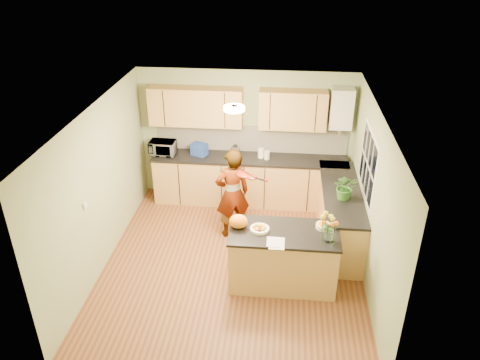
{
  "coord_description": "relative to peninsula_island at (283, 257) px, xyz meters",
  "views": [
    {
      "loc": [
        0.7,
        -5.91,
        4.63
      ],
      "look_at": [
        0.06,
        0.5,
        1.22
      ],
      "focal_mm": 35.0,
      "sensor_mm": 36.0,
      "label": 1
    }
  ],
  "objects": [
    {
      "name": "wall_back",
      "position": [
        -0.78,
        2.62,
        0.8
      ],
      "size": [
        4.0,
        0.02,
        2.5
      ],
      "primitive_type": "cube",
      "color": "gray",
      "rests_on": "floor"
    },
    {
      "name": "kettle",
      "position": [
        -0.95,
        2.3,
        0.62
      ],
      "size": [
        0.16,
        0.16,
        0.31
      ],
      "rotation": [
        0.0,
        0.0,
        -0.28
      ],
      "color": "#B8B7BC",
      "rests_on": "back_counter"
    },
    {
      "name": "jar_cream",
      "position": [
        -0.47,
        2.34,
        0.58
      ],
      "size": [
        0.12,
        0.12,
        0.18
      ],
      "primitive_type": "cylinder",
      "rotation": [
        0.0,
        0.0,
        -0.02
      ],
      "color": "#F7ECC5",
      "rests_on": "back_counter"
    },
    {
      "name": "violinist",
      "position": [
        -0.87,
        1.18,
        0.35
      ],
      "size": [
        0.69,
        0.58,
        1.6
      ],
      "primitive_type": "imported",
      "rotation": [
        0.0,
        0.0,
        3.54
      ],
      "color": "#EDB791",
      "rests_on": "floor"
    },
    {
      "name": "potted_plant",
      "position": [
        0.92,
        0.94,
        0.7
      ],
      "size": [
        0.39,
        0.34,
        0.42
      ],
      "primitive_type": "imported",
      "rotation": [
        0.0,
        0.0,
        0.02
      ],
      "color": "#336B23",
      "rests_on": "right_counter"
    },
    {
      "name": "orange_bowl",
      "position": [
        0.55,
        0.15,
        0.5
      ],
      "size": [
        0.21,
        0.21,
        0.12
      ],
      "color": "#F7ECC5",
      "rests_on": "peninsula_island"
    },
    {
      "name": "light_switch",
      "position": [
        -2.76,
        -0.23,
        0.85
      ],
      "size": [
        0.02,
        0.09,
        0.09
      ],
      "primitive_type": "cube",
      "color": "silver",
      "rests_on": "wall_left"
    },
    {
      "name": "splashback",
      "position": [
        -0.68,
        2.61,
        0.75
      ],
      "size": [
        3.6,
        0.02,
        0.52
      ],
      "primitive_type": "cube",
      "color": "white",
      "rests_on": "back_counter"
    },
    {
      "name": "window_right",
      "position": [
        1.21,
        0.97,
        1.1
      ],
      "size": [
        0.01,
        1.3,
        1.05
      ],
      "color": "silver",
      "rests_on": "wall_right"
    },
    {
      "name": "papers",
      "position": [
        -0.1,
        -0.3,
        0.45
      ],
      "size": [
        0.21,
        0.29,
        0.01
      ],
      "primitive_type": "cube",
      "color": "white",
      "rests_on": "peninsula_island"
    },
    {
      "name": "microwave",
      "position": [
        -2.32,
        2.31,
        0.62
      ],
      "size": [
        0.49,
        0.34,
        0.26
      ],
      "primitive_type": "imported",
      "rotation": [
        0.0,
        0.0,
        -0.04
      ],
      "color": "silver",
      "rests_on": "back_counter"
    },
    {
      "name": "upper_cabinets",
      "position": [
        -0.96,
        2.45,
        1.4
      ],
      "size": [
        3.2,
        0.34,
        0.7
      ],
      "color": "tan",
      "rests_on": "wall_back"
    },
    {
      "name": "jar_white",
      "position": [
        -0.36,
        2.28,
        0.57
      ],
      "size": [
        0.14,
        0.14,
        0.16
      ],
      "primitive_type": "cylinder",
      "rotation": [
        0.0,
        0.0,
        -0.43
      ],
      "color": "silver",
      "rests_on": "back_counter"
    },
    {
      "name": "right_counter",
      "position": [
        0.92,
        1.22,
        0.02
      ],
      "size": [
        0.62,
        2.24,
        0.94
      ],
      "color": "tan",
      "rests_on": "floor"
    },
    {
      "name": "boiler",
      "position": [
        0.92,
        2.46,
        1.45
      ],
      "size": [
        0.4,
        0.3,
        0.86
      ],
      "color": "silver",
      "rests_on": "wall_back"
    },
    {
      "name": "orange_bag",
      "position": [
        -0.66,
        0.05,
        0.55
      ],
      "size": [
        0.33,
        0.31,
        0.2
      ],
      "primitive_type": "ellipsoid",
      "rotation": [
        0.0,
        0.0,
        0.41
      ],
      "color": "orange",
      "rests_on": "peninsula_island"
    },
    {
      "name": "peninsula_island",
      "position": [
        0.0,
        0.0,
        0.0
      ],
      "size": [
        1.56,
        0.8,
        0.89
      ],
      "color": "tan",
      "rests_on": "floor"
    },
    {
      "name": "wall_right",
      "position": [
        1.22,
        0.37,
        0.8
      ],
      "size": [
        0.02,
        4.5,
        2.5
      ],
      "primitive_type": "cube",
      "color": "gray",
      "rests_on": "floor"
    },
    {
      "name": "wall_front",
      "position": [
        -0.78,
        -1.88,
        0.8
      ],
      "size": [
        4.0,
        0.02,
        2.5
      ],
      "primitive_type": "cube",
      "color": "gray",
      "rests_on": "floor"
    },
    {
      "name": "floor",
      "position": [
        -0.78,
        0.37,
        -0.45
      ],
      "size": [
        4.5,
        4.5,
        0.0
      ],
      "primitive_type": "plane",
      "color": "brown",
      "rests_on": "ground"
    },
    {
      "name": "flower_vase",
      "position": [
        0.6,
        -0.18,
        0.79
      ],
      "size": [
        0.28,
        0.28,
        0.52
      ],
      "rotation": [
        0.0,
        0.0,
        0.2
      ],
      "color": "silver",
      "rests_on": "peninsula_island"
    },
    {
      "name": "ceiling_lamp",
      "position": [
        -0.78,
        0.67,
        2.01
      ],
      "size": [
        0.3,
        0.3,
        0.07
      ],
      "color": "#FFEABF",
      "rests_on": "ceiling"
    },
    {
      "name": "violin",
      "position": [
        -0.67,
        0.96,
        0.83
      ],
      "size": [
        0.66,
        0.57,
        0.16
      ],
      "primitive_type": null,
      "rotation": [
        0.17,
        0.0,
        -0.61
      ],
      "color": "#4A0F04",
      "rests_on": "violinist"
    },
    {
      "name": "back_counter",
      "position": [
        -0.68,
        2.32,
        0.02
      ],
      "size": [
        3.64,
        0.62,
        0.94
      ],
      "color": "tan",
      "rests_on": "floor"
    },
    {
      "name": "wall_left",
      "position": [
        -2.78,
        0.37,
        0.8
      ],
      "size": [
        0.02,
        4.5,
        2.5
      ],
      "primitive_type": "cube",
      "color": "gray",
      "rests_on": "floor"
    },
    {
      "name": "fruit_dish",
      "position": [
        -0.35,
        -0.0,
        0.49
      ],
      "size": [
        0.27,
        0.27,
        0.1
      ],
      "color": "#F7ECC5",
      "rests_on": "peninsula_island"
    },
    {
      "name": "ceiling",
      "position": [
        -0.78,
        0.37,
        2.05
      ],
      "size": [
        4.0,
        4.5,
        0.02
      ],
      "primitive_type": "cube",
      "color": "white",
      "rests_on": "wall_back"
    },
    {
      "name": "blue_box",
      "position": [
        -1.63,
        2.35,
        0.6
      ],
      "size": [
        0.33,
        0.29,
        0.22
      ],
      "primitive_type": "cube",
      "rotation": [
        0.0,
        0.0,
        -0.39
      ],
      "color": "#203C95",
      "rests_on": "back_counter"
    }
  ]
}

